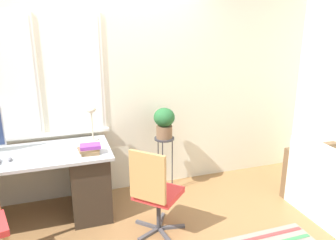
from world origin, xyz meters
name	(u,v)px	position (x,y,z in m)	size (l,w,h in m)	color
ground_plane	(123,224)	(0.00, 0.00, 0.00)	(14.00, 14.00, 0.00)	olive
wall_back_with_window	(103,85)	(-0.03, 0.82, 1.35)	(9.00, 0.12, 2.70)	beige
desk	(11,189)	(-1.08, 0.37, 0.41)	(2.05, 0.74, 0.77)	#B2B7BC
mouse	(10,159)	(-1.03, 0.26, 0.78)	(0.04, 0.07, 0.03)	slate
desk_lamp	(92,117)	(-0.20, 0.60, 1.03)	(0.13, 0.13, 0.39)	#BCB299
book_stack	(90,149)	(-0.27, 0.20, 0.81)	(0.23, 0.18, 0.10)	olive
office_chair_swivel	(155,192)	(0.28, -0.27, 0.48)	(0.57, 0.57, 0.93)	#47474C
plant_stand	(164,145)	(0.65, 0.55, 0.61)	(0.24, 0.24, 0.71)	#333338
potted_plant	(164,121)	(0.65, 0.55, 0.92)	(0.25, 0.25, 0.37)	brown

